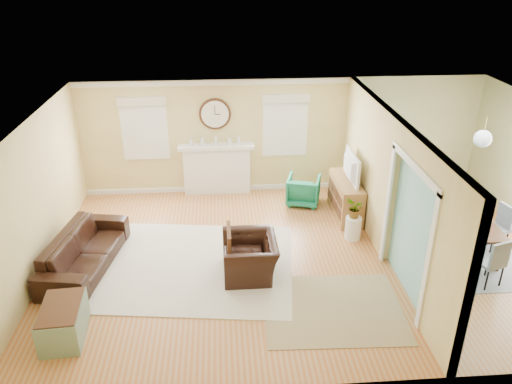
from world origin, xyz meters
TOP-DOWN VIEW (x-y plane):
  - floor at (0.00, 0.00)m, footprint 9.00×9.00m
  - wall_back at (0.00, 3.00)m, footprint 9.00×0.02m
  - wall_front at (0.00, -3.00)m, footprint 9.00×0.02m
  - wall_left at (-4.50, 0.00)m, footprint 0.02×6.00m
  - ceiling at (0.00, 0.00)m, footprint 9.00×6.00m
  - partition at (1.51, 0.28)m, footprint 0.17×6.00m
  - fireplace at (-1.50, 2.88)m, footprint 1.70×0.30m
  - wall_clock at (-1.50, 2.97)m, footprint 0.70×0.07m
  - window_left at (-3.05, 2.95)m, footprint 1.05×0.13m
  - window_right at (0.05, 2.95)m, footprint 1.05×0.13m
  - pendant at (3.00, 0.00)m, footprint 0.30×0.30m
  - rug_cream at (-1.86, -0.14)m, footprint 3.63×3.25m
  - rug_jute at (0.27, -1.51)m, footprint 2.20×1.83m
  - rug_grey at (2.98, 0.14)m, footprint 2.33×2.91m
  - sofa at (-3.83, -0.02)m, footprint 1.23×2.35m
  - eames_chair at (-0.96, -0.45)m, footprint 0.91×1.04m
  - green_chair at (0.38, 2.16)m, footprint 0.85×0.86m
  - trunk at (-3.72, -1.82)m, footprint 0.62×0.95m
  - credenza at (1.17, 1.56)m, footprint 0.47×1.37m
  - tv at (1.16, 1.56)m, footprint 0.14×1.03m
  - garden_stool at (1.10, 0.58)m, footprint 0.31×0.31m
  - potted_plant at (1.10, 0.58)m, footprint 0.32×0.36m
  - dining_table at (2.98, 0.14)m, footprint 1.09×1.88m
  - dining_chair_n at (3.05, 1.23)m, footprint 0.51×0.51m
  - dining_chair_s at (2.96, -1.03)m, footprint 0.49×0.49m
  - dining_chair_w at (2.39, 0.13)m, footprint 0.45×0.45m
  - dining_chair_e at (3.63, 0.05)m, footprint 0.45×0.45m

SIDE VIEW (x-z plane):
  - floor at x=0.00m, z-range 0.00..0.00m
  - rug_grey at x=2.98m, z-range 0.00..0.01m
  - rug_jute at x=0.27m, z-range 0.00..0.01m
  - rug_cream at x=-1.86m, z-range 0.00..0.02m
  - garden_stool at x=1.10m, z-range 0.00..0.45m
  - trunk at x=-3.72m, z-range 0.00..0.53m
  - green_chair at x=0.38m, z-range 0.00..0.64m
  - dining_table at x=2.98m, z-range 0.00..0.65m
  - sofa at x=-3.83m, z-range 0.00..0.65m
  - eames_chair at x=-0.96m, z-range 0.00..0.67m
  - credenza at x=1.17m, z-range 0.00..0.80m
  - dining_chair_e at x=3.63m, z-range 0.07..0.94m
  - dining_chair_s at x=2.96m, z-range 0.08..0.95m
  - dining_chair_w at x=2.39m, z-range 0.08..0.97m
  - dining_chair_n at x=3.05m, z-range 0.09..1.08m
  - fireplace at x=-1.50m, z-range 0.01..1.18m
  - potted_plant at x=1.10m, z-range 0.45..0.85m
  - tv at x=1.16m, z-range 0.80..1.39m
  - wall_back at x=0.00m, z-range 0.00..2.60m
  - wall_front at x=0.00m, z-range 0.00..2.60m
  - wall_left at x=-4.50m, z-range 0.00..2.60m
  - partition at x=1.51m, z-range 0.06..2.66m
  - window_left at x=-3.05m, z-range 0.95..2.37m
  - window_right at x=0.05m, z-range 0.95..2.37m
  - wall_clock at x=-1.50m, z-range 1.50..2.20m
  - pendant at x=3.00m, z-range 1.93..2.48m
  - ceiling at x=0.00m, z-range 2.59..2.61m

